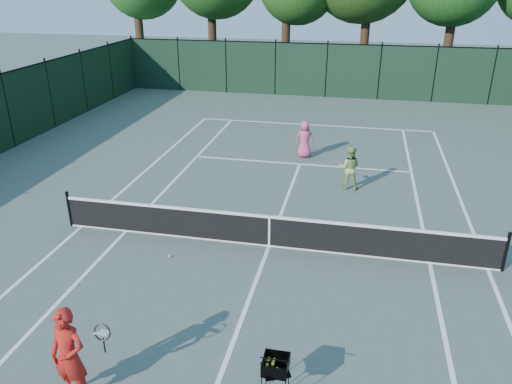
% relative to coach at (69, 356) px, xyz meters
% --- Properties ---
extents(ground, '(90.00, 90.00, 0.00)m').
position_rel_coach_xyz_m(ground, '(2.29, 5.76, -0.89)').
color(ground, '#47574D').
rests_on(ground, ground).
extents(sideline_doubles_left, '(0.10, 23.77, 0.01)m').
position_rel_coach_xyz_m(sideline_doubles_left, '(-3.19, 5.76, -0.89)').
color(sideline_doubles_left, white).
rests_on(sideline_doubles_left, ground).
extents(sideline_doubles_right, '(0.10, 23.77, 0.01)m').
position_rel_coach_xyz_m(sideline_doubles_right, '(7.78, 5.76, -0.89)').
color(sideline_doubles_right, white).
rests_on(sideline_doubles_right, ground).
extents(sideline_singles_left, '(0.10, 23.77, 0.01)m').
position_rel_coach_xyz_m(sideline_singles_left, '(-1.82, 5.76, -0.89)').
color(sideline_singles_left, white).
rests_on(sideline_singles_left, ground).
extents(sideline_singles_right, '(0.10, 23.77, 0.01)m').
position_rel_coach_xyz_m(sideline_singles_right, '(6.41, 5.76, -0.89)').
color(sideline_singles_right, white).
rests_on(sideline_singles_right, ground).
extents(baseline_far, '(10.97, 0.10, 0.01)m').
position_rel_coach_xyz_m(baseline_far, '(2.29, 17.65, -0.89)').
color(baseline_far, white).
rests_on(baseline_far, ground).
extents(service_line_far, '(8.23, 0.10, 0.01)m').
position_rel_coach_xyz_m(service_line_far, '(2.29, 12.16, -0.89)').
color(service_line_far, white).
rests_on(service_line_far, ground).
extents(center_service_line, '(0.10, 12.80, 0.01)m').
position_rel_coach_xyz_m(center_service_line, '(2.29, 5.76, -0.89)').
color(center_service_line, white).
rests_on(center_service_line, ground).
extents(tennis_net, '(11.69, 0.09, 1.06)m').
position_rel_coach_xyz_m(tennis_net, '(2.29, 5.76, -0.42)').
color(tennis_net, black).
rests_on(tennis_net, ground).
extents(fence_far, '(24.00, 0.05, 3.00)m').
position_rel_coach_xyz_m(fence_far, '(2.29, 23.76, 0.61)').
color(fence_far, black).
rests_on(fence_far, ground).
extents(coach, '(0.98, 0.60, 1.78)m').
position_rel_coach_xyz_m(coach, '(0.00, 0.00, 0.00)').
color(coach, '#B41B14').
rests_on(coach, ground).
extents(player_pink, '(0.75, 0.51, 1.47)m').
position_rel_coach_xyz_m(player_pink, '(2.35, 13.03, -0.16)').
color(player_pink, '#CF4970').
rests_on(player_pink, ground).
extents(player_green, '(0.74, 0.59, 1.47)m').
position_rel_coach_xyz_m(player_green, '(4.19, 10.20, -0.16)').
color(player_green, '#90B55A').
rests_on(player_green, ground).
extents(ball_hopper, '(0.57, 0.57, 0.83)m').
position_rel_coach_xyz_m(ball_hopper, '(3.34, 0.70, -0.19)').
color(ball_hopper, black).
rests_on(ball_hopper, ground).
extents(loose_ball_midcourt, '(0.07, 0.07, 0.07)m').
position_rel_coach_xyz_m(loose_ball_midcourt, '(-0.09, 4.69, -0.86)').
color(loose_ball_midcourt, '#D2EC30').
rests_on(loose_ball_midcourt, ground).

